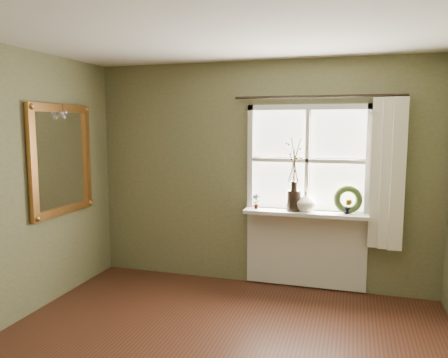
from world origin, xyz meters
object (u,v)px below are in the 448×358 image
Objects in this scene: dark_jug at (294,201)px; gilt_mirror at (62,159)px; wreath at (348,203)px; cream_vase at (306,201)px.

gilt_mirror is (-2.39, -0.84, 0.47)m from dark_jug.
dark_jug is 0.20× the size of gilt_mirror.
wreath is at bearing 16.49° from gilt_mirror.
cream_vase is 0.45m from wreath.
dark_jug is 2.57m from gilt_mirror.
dark_jug is 0.13m from cream_vase.
cream_vase is 0.73× the size of wreath.
wreath is at bearing 3.93° from dark_jug.
cream_vase is 0.19× the size of gilt_mirror.
cream_vase is 2.70m from gilt_mirror.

